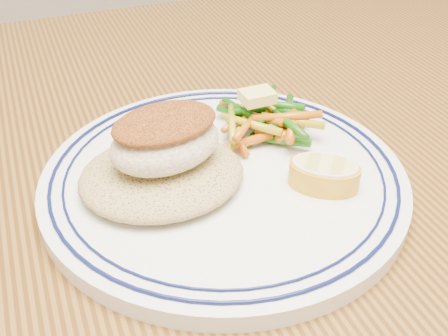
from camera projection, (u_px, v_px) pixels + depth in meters
dining_table at (203, 264)px, 0.53m from camera, size 1.50×0.90×0.75m
plate at (224, 178)px, 0.47m from camera, size 0.30×0.30×0.02m
rice_pilaf at (162, 172)px, 0.44m from camera, size 0.13×0.12×0.03m
fish_fillet at (165, 138)px, 0.43m from camera, size 0.10×0.08×0.04m
vegetable_pile at (264, 119)px, 0.51m from camera, size 0.10×0.11×0.03m
butter_pat at (257, 96)px, 0.50m from camera, size 0.03×0.02×0.01m
lemon_wedge at (324, 173)px, 0.44m from camera, size 0.07×0.07×0.02m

